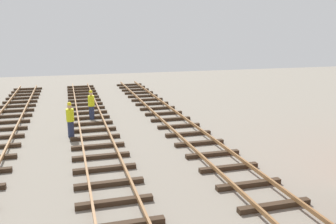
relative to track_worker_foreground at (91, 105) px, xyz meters
The scene contains 2 objects.
track_worker_foreground is the anchor object (origin of this frame).
track_worker_distant 3.80m from the track_worker_foreground, 110.48° to the right, with size 0.40×0.40×1.87m.
Camera 1 is at (-4.76, -3.94, 5.48)m, focal length 37.99 mm.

